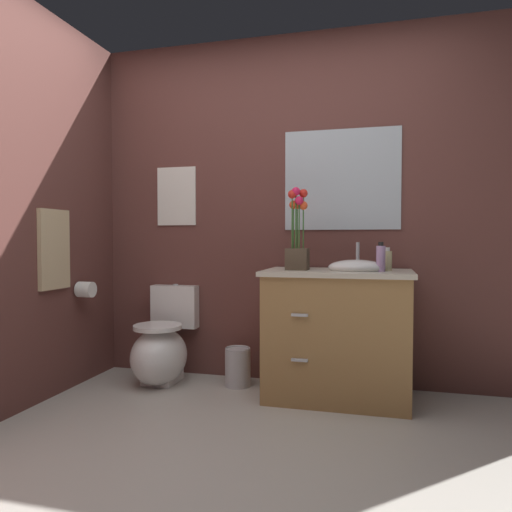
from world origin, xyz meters
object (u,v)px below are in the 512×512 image
Objects in this scene: soap_bottle at (381,258)px; toilet_paper_roll at (86,289)px; toilet at (162,349)px; wall_mirror at (342,180)px; hanging_towel at (54,249)px; lotion_bottle at (387,260)px; vanity_cabinet at (337,333)px; trash_bin at (238,367)px; flower_vase at (298,240)px; wall_poster at (177,196)px.

soap_bottle is 1.67× the size of toilet_paper_roll.
soap_bottle is at bearing -2.96° from toilet.
wall_mirror reaches higher than hanging_towel.
lotion_bottle is 0.67m from wall_mirror.
vanity_cabinet reaches higher than lotion_bottle.
trash_bin is 1.47m from hanging_towel.
hanging_towel is (-1.09, -0.51, 0.83)m from trash_bin.
toilet_paper_roll is at bearing -166.08° from trash_bin.
toilet is 3.77× the size of soap_bottle.
flower_vase reaches higher than vanity_cabinet.
soap_bottle reaches higher than toilet.
toilet is 1.69m from lotion_bottle.
hanging_towel is at bearing -102.17° from toilet_paper_roll.
trash_bin is (-0.44, 0.11, -0.89)m from flower_vase.
wall_poster is 0.98m from hanging_towel.
lotion_bottle is 0.54× the size of trash_bin.
flower_vase is 0.67× the size of wall_mirror.
toilet_paper_roll is at bearing 77.83° from hanging_towel.
wall_poster reaches higher than soap_bottle.
hanging_towel reaches higher than toilet_paper_roll.
trash_bin is at bearing 165.63° from flower_vase.
lotion_bottle reaches higher than trash_bin.
flower_vase is 1.00m from trash_bin.
trash_bin is (0.55, 0.06, -0.11)m from toilet.
wall_poster is (-0.99, 0.32, 0.33)m from flower_vase.
wall_mirror is at bearing 141.96° from lotion_bottle.
toilet is 0.68m from toilet_paper_roll.
vanity_cabinet is (1.25, -0.03, 0.19)m from toilet.
flower_vase reaches higher than lotion_bottle.
lotion_bottle is 0.28× the size of hanging_towel.
vanity_cabinet is at bearing -13.22° from wall_poster.
vanity_cabinet reaches higher than trash_bin.
trash_bin is at bearing 13.92° from toilet_paper_roll.
toilet_paper_roll is (-1.48, -0.14, -0.35)m from flower_vase.
toilet_paper_roll is at bearing -136.33° from wall_poster.
wall_poster is (-0.55, 0.21, 1.23)m from trash_bin.
trash_bin is at bearing 171.80° from soap_bottle.
wall_poster is 0.96m from toilet_paper_roll.
vanity_cabinet is at bearing -89.45° from wall_mirror.
hanging_towel reaches higher than lotion_bottle.
soap_bottle is 0.41× the size of wall_poster.
toilet is 1.76m from wall_mirror.
wall_poster is at bearing 90.00° from toilet.
wall_mirror is (1.25, 0.00, 0.09)m from wall_poster.
hanging_towel is (-2.06, -0.37, 0.05)m from soap_bottle.
flower_vase is (0.99, -0.05, 0.78)m from toilet.
hanging_towel is (-1.79, -0.72, -0.48)m from wall_mirror.
trash_bin is 0.52× the size of hanging_towel.
toilet is 0.57m from trash_bin.
wall_poster is at bearing 53.04° from hanging_towel.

